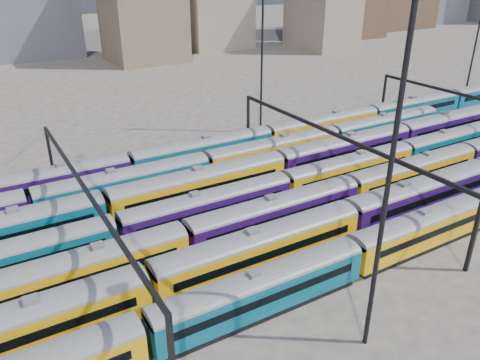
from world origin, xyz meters
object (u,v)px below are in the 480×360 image
rake_0 (261,288)px  mast_2 (389,179)px  rake_2 (350,189)px  rake_1 (349,216)px

rake_0 → mast_2: (5.12, -7.00, 11.40)m
mast_2 → rake_2: bearing=51.0°
rake_2 → mast_2: 24.59m
rake_2 → rake_0: bearing=-152.1°
rake_2 → rake_1: bearing=-133.5°
rake_1 → rake_2: rake_1 is taller
rake_1 → mast_2: bearing=-126.9°
rake_0 → mast_2: 14.32m
rake_1 → rake_2: bearing=46.5°
rake_0 → rake_1: bearing=19.5°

